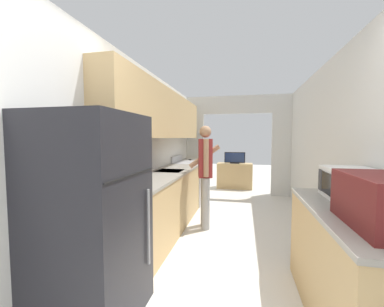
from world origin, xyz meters
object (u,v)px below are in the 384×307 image
(refrigerator, at_px, (92,218))
(television, at_px, (235,158))
(person, at_px, (205,173))
(knife, at_px, (190,160))
(range_oven, at_px, (189,182))
(tv_cabinet, at_px, (235,176))
(microwave, at_px, (349,183))

(refrigerator, xyz_separation_m, television, (0.89, 5.16, 0.06))
(person, bearing_deg, knife, 5.27)
(range_oven, height_order, knife, range_oven)
(refrigerator, height_order, television, refrigerator)
(tv_cabinet, distance_m, television, 0.52)
(range_oven, distance_m, knife, 0.70)
(refrigerator, xyz_separation_m, knife, (-0.13, 4.00, 0.10))
(microwave, relative_size, television, 0.77)
(knife, bearing_deg, refrigerator, -122.03)
(television, bearing_deg, microwave, -75.44)
(range_oven, bearing_deg, knife, 100.11)
(range_oven, xyz_separation_m, microwave, (2.09, -2.76, 0.58))
(person, xyz_separation_m, television, (0.34, 3.08, -0.00))
(range_oven, xyz_separation_m, television, (0.93, 1.70, 0.42))
(range_oven, bearing_deg, tv_cabinet, 61.98)
(refrigerator, bearing_deg, television, 80.22)
(person, bearing_deg, television, -20.65)
(tv_cabinet, bearing_deg, microwave, -75.57)
(person, relative_size, microwave, 3.65)
(refrigerator, distance_m, television, 5.24)
(tv_cabinet, bearing_deg, knife, -130.21)
(person, bearing_deg, refrigerator, 151.01)
(tv_cabinet, distance_m, knife, 1.68)
(refrigerator, distance_m, person, 2.16)
(tv_cabinet, xyz_separation_m, television, (-0.00, -0.04, 0.51))
(range_oven, relative_size, knife, 3.37)
(refrigerator, bearing_deg, tv_cabinet, 80.29)
(television, distance_m, knife, 1.55)
(person, height_order, microwave, person)
(refrigerator, relative_size, person, 1.00)
(person, bearing_deg, tv_cabinet, -20.56)
(tv_cabinet, bearing_deg, range_oven, -118.02)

